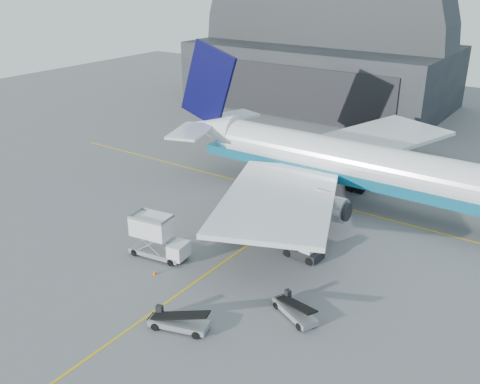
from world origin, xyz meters
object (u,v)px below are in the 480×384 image
Objects in this scene: airliner at (347,162)px; belt_loader_b at (295,310)px; catering_truck at (157,237)px; pushback_tug at (305,251)px; belt_loader_a at (178,322)px.

belt_loader_b is (6.55, -23.65, -4.37)m from airliner.
catering_truck is 1.62× the size of pushback_tug.
catering_truck is (-9.25, -22.81, -2.87)m from airliner.
pushback_tug is at bearing 62.46° from belt_loader_a.
belt_loader_a is at bearing -109.86° from belt_loader_b.
belt_loader_b is at bearing -61.44° from pushback_tug.
catering_truck is at bearing 123.34° from belt_loader_a.
airliner is 8.14× the size of catering_truck.
catering_truck is 15.89m from belt_loader_b.
catering_truck is 1.31× the size of belt_loader_b.
belt_loader_a is (-2.77, -15.49, -0.04)m from pushback_tug.
pushback_tug is 0.80× the size of belt_loader_b.
airliner is at bearing 130.93° from belt_loader_b.
belt_loader_a reaches higher than belt_loader_b.
pushback_tug is 0.74× the size of belt_loader_a.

